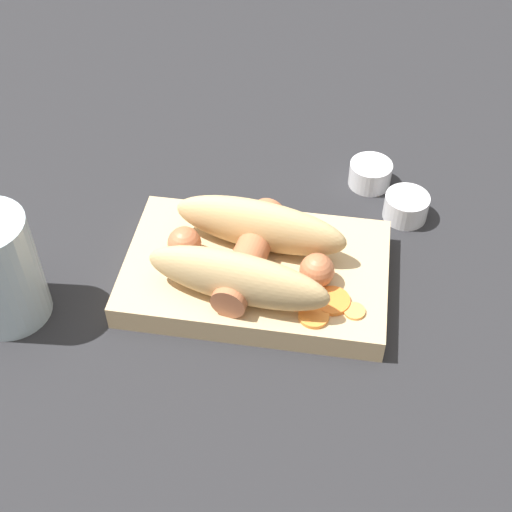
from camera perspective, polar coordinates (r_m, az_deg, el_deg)
The scene contains 7 objects.
ground_plane at distance 0.72m, azimuth -0.00°, elevation -2.04°, with size 3.00×3.00×0.00m, color #232326.
food_tray at distance 0.71m, azimuth -0.00°, elevation -1.31°, with size 0.26×0.16×0.03m.
bread_roll at distance 0.67m, azimuth -0.51°, elevation 0.41°, with size 0.19×0.13×0.06m.
sausage at distance 0.68m, azimuth -0.50°, elevation 0.07°, with size 0.16×0.14×0.03m.
pickled_veggies at distance 0.66m, azimuth 5.92°, elevation -3.94°, with size 0.07×0.06×0.00m.
condiment_cup_near at distance 0.80m, azimuth 11.89°, elevation 3.80°, with size 0.05×0.05×0.03m.
condiment_cup_far at distance 0.83m, azimuth 9.11°, elevation 6.41°, with size 0.05×0.05×0.03m.
Camera 1 is at (-0.07, 0.47, 0.54)m, focal length 50.00 mm.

